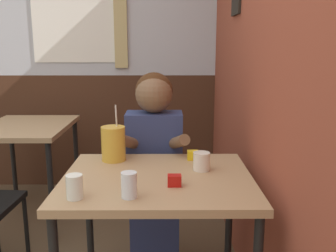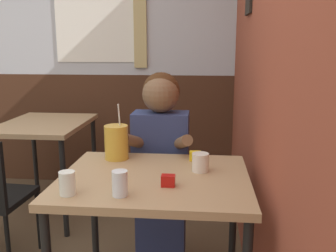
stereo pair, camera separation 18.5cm
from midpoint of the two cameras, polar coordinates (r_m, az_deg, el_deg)
brick_wall_right at (r=2.45m, az=15.33°, el=11.07°), size 0.08×4.32×2.70m
back_wall at (r=3.69m, az=-7.03°, el=11.76°), size 5.31×0.09×2.70m
main_table at (r=1.81m, az=0.91°, el=-10.11°), size 0.89×0.74×0.78m
background_table at (r=3.15m, az=-16.67°, el=-1.14°), size 0.65×0.84×0.78m
person_seated at (r=2.33m, az=1.19°, el=-5.71°), size 0.42×0.42×1.22m
cocktail_pitcher at (r=2.03m, az=-5.30°, el=-2.50°), size 0.13×0.13×0.30m
glass_near_pitcher at (r=1.54m, az=-3.93°, el=-8.78°), size 0.06×0.06×0.11m
glass_center at (r=1.59m, az=-11.88°, el=-8.58°), size 0.07×0.07×0.10m
glass_far_side at (r=1.85m, az=7.84°, el=-5.55°), size 0.08×0.08×0.09m
condiment_ketchup at (r=1.65m, az=3.26°, el=-8.36°), size 0.06×0.04×0.05m
condiment_mustard at (r=2.02m, az=6.77°, el=-4.58°), size 0.06×0.04×0.05m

